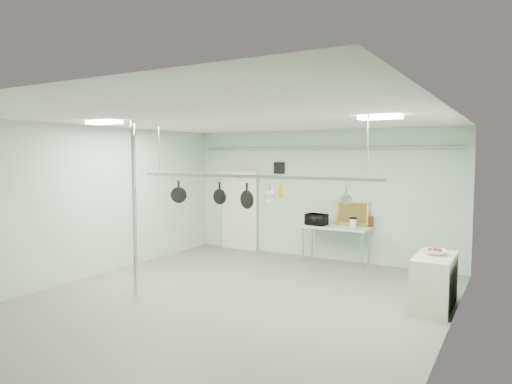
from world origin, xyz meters
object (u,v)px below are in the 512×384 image
Objects in this scene: pot_rack at (250,175)px; prep_table at (336,229)px; coffee_canister at (353,223)px; skillet_left at (179,192)px; skillet_mid at (220,193)px; chrome_pole at (134,209)px; microwave at (317,219)px; skillet_right at (247,196)px; side_cabinet at (434,282)px; fruit_bowl at (435,252)px.

prep_table is at bearing 83.09° from pot_rack.
skillet_left is at bearing -126.37° from coffee_canister.
chrome_pole is at bearing -142.06° from skillet_mid.
skillet_right reaches higher than microwave.
microwave is at bearing -175.48° from coffee_canister.
chrome_pole is 0.98m from skillet_left.
microwave is at bearing 65.99° from chrome_pole.
chrome_pole is 0.67× the size of pot_rack.
microwave is 1.13× the size of skillet_left.
pot_rack is 24.25× the size of coffee_canister.
microwave is (-0.46, -0.07, 0.21)m from prep_table.
coffee_canister is (0.82, 3.30, -1.23)m from pot_rack.
skillet_right is (0.59, 0.00, -0.03)m from skillet_mid.
side_cabinet is 3.29× the size of fruit_bowl.
skillet_mid is at bearing -161.60° from fruit_bowl.
coffee_canister reaches higher than prep_table.
skillet_right is at bearing -158.30° from fruit_bowl.
skillet_mid is (-3.59, -1.10, 1.43)m from side_cabinet.
microwave is at bearing 82.04° from skillet_mid.
side_cabinet is at bearing -40.79° from prep_table.
fruit_bowl is at bearing 23.39° from chrome_pole.
skillet_mid is (-3.58, -1.19, 0.94)m from fruit_bowl.
skillet_left is at bearing -177.69° from skillet_mid.
side_cabinet is at bearing 152.91° from microwave.
side_cabinet is 3.50m from skillet_right.
skillet_right reaches higher than fruit_bowl.
chrome_pole is at bearing -157.59° from side_cabinet.
skillet_right is (-2.99, -1.19, 0.91)m from fruit_bowl.
fruit_bowl is 3.89m from skillet_mid.
coffee_canister is 3.52m from skillet_right.
skillet_right is at bearing 180.00° from pot_rack.
skillet_left is (-2.01, -3.30, 1.04)m from prep_table.
chrome_pole reaches higher than prep_table.
skillet_left is at bearing -162.73° from skillet_right.
prep_table is (2.30, 4.20, -0.77)m from chrome_pole.
side_cabinet is (2.55, -2.20, -0.38)m from prep_table.
microwave is 3.39m from skillet_mid.
skillet_left is at bearing 72.35° from chrome_pole.
fruit_bowl is (2.99, -2.04, -0.10)m from microwave.
skillet_left is 0.97m from skillet_mid.
coffee_canister is 0.49× the size of skillet_mid.
pot_rack reaches higher than coffee_canister.
skillet_mid is at bearing -107.57° from prep_table.
skillet_mid reaches higher than microwave.
skillet_right is (-0.06, 0.00, -0.37)m from pot_rack.
skillet_right is (-0.88, -3.30, 0.85)m from coffee_canister.
fruit_bowl is (-0.01, 0.09, 0.49)m from side_cabinet.
prep_table is 3.95× the size of skillet_mid.
skillet_mid is 0.88× the size of skillet_right.
skillet_mid is 0.59m from skillet_right.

